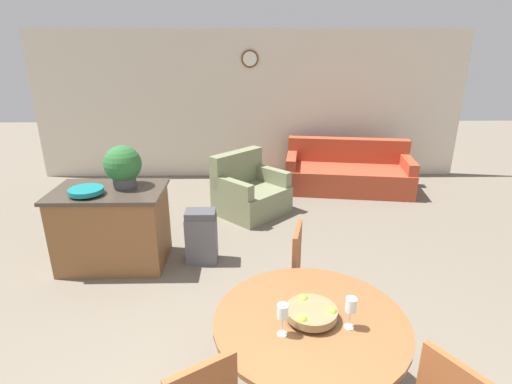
{
  "coord_description": "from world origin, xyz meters",
  "views": [
    {
      "loc": [
        -0.04,
        -1.42,
        2.43
      ],
      "look_at": [
        0.04,
        2.57,
        0.95
      ],
      "focal_mm": 28.0,
      "sensor_mm": 36.0,
      "label": 1
    }
  ],
  "objects": [
    {
      "name": "wall_back",
      "position": [
        -0.0,
        6.15,
        1.35
      ],
      "size": [
        8.0,
        0.09,
        2.7
      ],
      "color": "beige",
      "rests_on": "ground_plane"
    },
    {
      "name": "dining_table",
      "position": [
        0.36,
        0.72,
        0.58
      ],
      "size": [
        1.28,
        1.28,
        0.75
      ],
      "color": "brown",
      "rests_on": "ground_plane"
    },
    {
      "name": "dining_chair_far_side",
      "position": [
        0.48,
        1.58,
        0.53
      ],
      "size": [
        0.5,
        0.5,
        0.98
      ],
      "rotation": [
        0.0,
        0.0,
        4.48
      ],
      "color": "brown",
      "rests_on": "ground_plane"
    },
    {
      "name": "fruit_bowl",
      "position": [
        0.36,
        0.72,
        0.81
      ],
      "size": [
        0.34,
        0.34,
        0.11
      ],
      "color": "olive",
      "rests_on": "dining_table"
    },
    {
      "name": "wine_glass_left",
      "position": [
        0.16,
        0.58,
        0.92
      ],
      "size": [
        0.07,
        0.07,
        0.22
      ],
      "color": "silver",
      "rests_on": "dining_table"
    },
    {
      "name": "wine_glass_right",
      "position": [
        0.59,
        0.63,
        0.92
      ],
      "size": [
        0.07,
        0.07,
        0.22
      ],
      "color": "silver",
      "rests_on": "dining_table"
    },
    {
      "name": "kitchen_island",
      "position": [
        -1.61,
        2.78,
        0.46
      ],
      "size": [
        1.23,
        0.8,
        0.92
      ],
      "color": "brown",
      "rests_on": "ground_plane"
    },
    {
      "name": "teal_bowl",
      "position": [
        -1.78,
        2.62,
        0.96
      ],
      "size": [
        0.36,
        0.36,
        0.08
      ],
      "color": "#147A7F",
      "rests_on": "kitchen_island"
    },
    {
      "name": "potted_plant",
      "position": [
        -1.45,
        2.89,
        1.16
      ],
      "size": [
        0.41,
        0.41,
        0.47
      ],
      "color": "#4C4C51",
      "rests_on": "kitchen_island"
    },
    {
      "name": "trash_bin",
      "position": [
        -0.6,
        2.79,
        0.32
      ],
      "size": [
        0.36,
        0.25,
        0.65
      ],
      "color": "#56565B",
      "rests_on": "ground_plane"
    },
    {
      "name": "couch",
      "position": [
        1.72,
        5.3,
        0.29
      ],
      "size": [
        2.27,
        1.28,
        0.85
      ],
      "rotation": [
        0.0,
        0.0,
        -0.15
      ],
      "color": "#B24228",
      "rests_on": "ground_plane"
    },
    {
      "name": "armchair",
      "position": [
        -0.03,
        4.27,
        0.3
      ],
      "size": [
        1.26,
        1.26,
        0.91
      ],
      "rotation": [
        0.0,
        0.0,
        0.79
      ],
      "color": "#7A7F5B",
      "rests_on": "ground_plane"
    }
  ]
}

